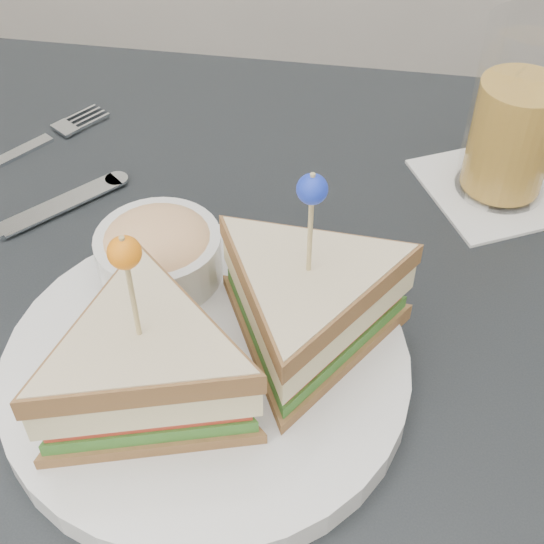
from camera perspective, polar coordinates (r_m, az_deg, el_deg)
The scene contains 5 objects.
table at distance 0.63m, azimuth -1.06°, elevation -8.74°, with size 0.80×0.80×0.75m.
plate_meal at distance 0.51m, azimuth -4.23°, elevation -4.70°, with size 0.34×0.34×0.17m.
cutlery_fork at distance 0.78m, azimuth -17.48°, elevation 9.15°, with size 0.12×0.16×0.01m.
cutlery_knife at distance 0.68m, azimuth -19.06°, elevation 3.17°, with size 0.15×0.17×0.01m.
drink_set at distance 0.68m, azimuth 17.86°, elevation 10.70°, with size 0.17×0.17×0.16m.
Camera 1 is at (0.07, -0.37, 1.18)m, focal length 50.00 mm.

